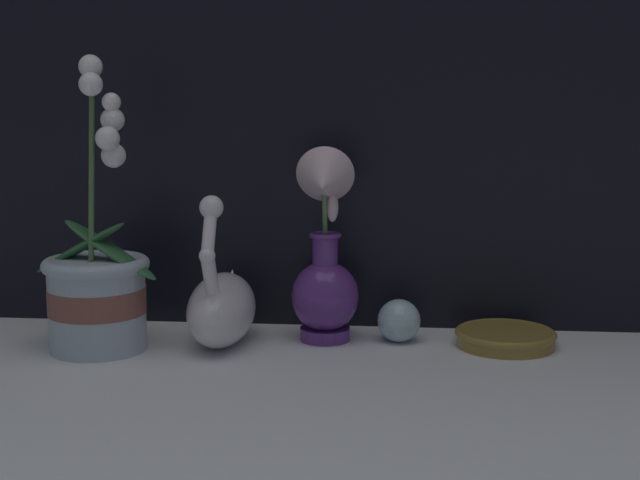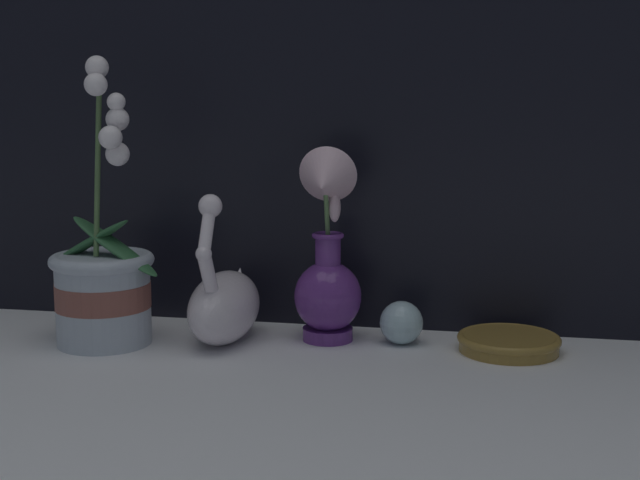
# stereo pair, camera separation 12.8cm
# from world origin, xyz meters

# --- Properties ---
(ground_plane) EXTENTS (2.80, 2.80, 0.00)m
(ground_plane) POSITION_xyz_m (0.00, 0.00, 0.00)
(ground_plane) COLOR white
(orchid_potted_plant) EXTENTS (0.20, 0.15, 0.42)m
(orchid_potted_plant) POSITION_xyz_m (-0.32, 0.09, 0.09)
(orchid_potted_plant) COLOR #B2BCCC
(orchid_potted_plant) RESTS_ON ground_plane
(swan_figurine) EXTENTS (0.10, 0.21, 0.23)m
(swan_figurine) POSITION_xyz_m (-0.14, 0.13, 0.06)
(swan_figurine) COLOR white
(swan_figurine) RESTS_ON ground_plane
(blue_vase) EXTENTS (0.10, 0.12, 0.29)m
(blue_vase) POSITION_xyz_m (0.01, 0.16, 0.11)
(blue_vase) COLOR #602D7F
(blue_vase) RESTS_ON ground_plane
(glass_sphere) EXTENTS (0.06, 0.06, 0.06)m
(glass_sphere) POSITION_xyz_m (0.12, 0.17, 0.03)
(glass_sphere) COLOR silver
(glass_sphere) RESTS_ON ground_plane
(amber_dish) EXTENTS (0.15, 0.15, 0.02)m
(amber_dish) POSITION_xyz_m (0.28, 0.16, 0.01)
(amber_dish) COLOR olive
(amber_dish) RESTS_ON ground_plane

